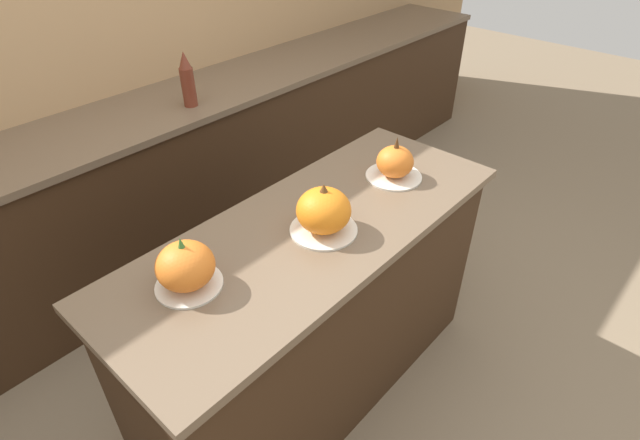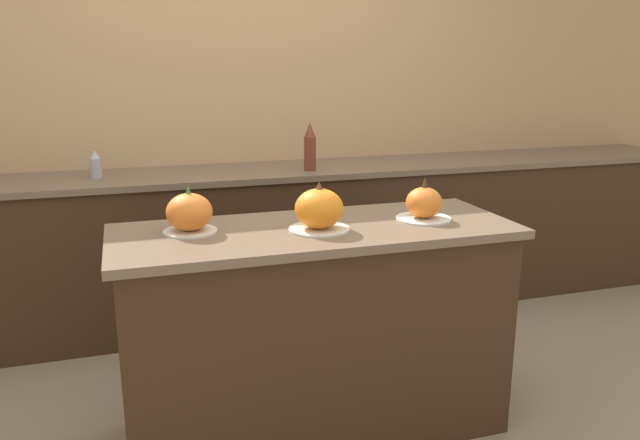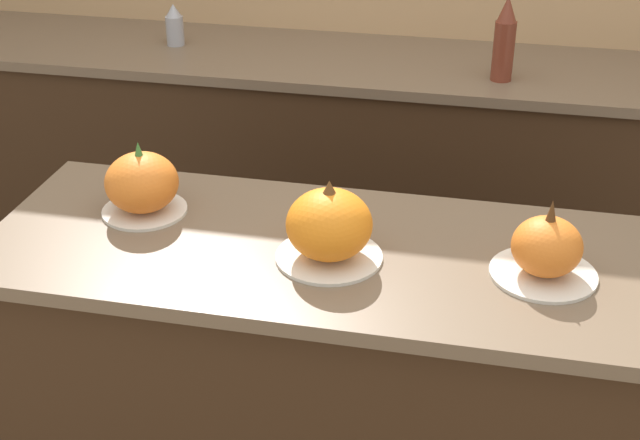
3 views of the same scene
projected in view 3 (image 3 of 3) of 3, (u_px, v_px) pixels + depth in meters
The scene contains 7 objects.
kitchen_island at pixel (332, 403), 2.23m from camera, with size 1.60×0.62×0.90m.
back_counter at pixel (401, 180), 3.33m from camera, with size 6.00×0.60×0.92m.
pumpkin_cake_left at pixel (142, 184), 2.13m from camera, with size 0.21×0.21×0.19m.
pumpkin_cake_center at pixel (329, 227), 1.94m from camera, with size 0.24×0.24×0.19m.
pumpkin_cake_right at pixel (546, 250), 1.88m from camera, with size 0.23×0.23×0.18m.
bottle_tall at pixel (504, 40), 2.88m from camera, with size 0.07×0.07×0.28m.
bottle_short at pixel (175, 25), 3.25m from camera, with size 0.06×0.06×0.15m.
Camera 3 is at (0.34, -1.71, 1.92)m, focal length 50.00 mm.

